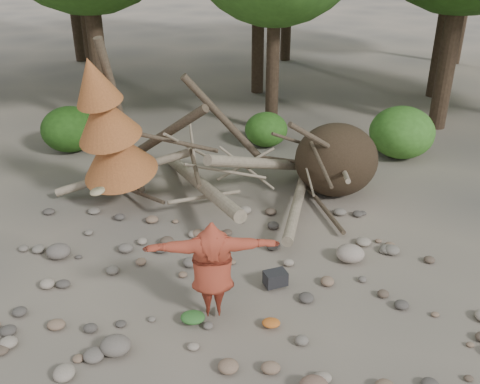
{
  "coord_description": "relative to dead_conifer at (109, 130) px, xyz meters",
  "views": [
    {
      "loc": [
        0.44,
        -8.82,
        6.56
      ],
      "look_at": [
        0.13,
        1.5,
        1.4
      ],
      "focal_mm": 40.0,
      "sensor_mm": 36.0,
      "label": 1
    }
  ],
  "objects": [
    {
      "name": "bush_mid",
      "position": [
        3.92,
        4.43,
        -1.55
      ],
      "size": [
        1.4,
        1.4,
        1.12
      ],
      "primitive_type": "ellipsoid",
      "color": "#30671D",
      "rests_on": "ground"
    },
    {
      "name": "boulder_mid_right",
      "position": [
        5.66,
        -2.35,
        -1.93
      ],
      "size": [
        0.61,
        0.55,
        0.37
      ],
      "primitive_type": "ellipsoid",
      "color": "gray",
      "rests_on": "ground"
    },
    {
      "name": "deadfall_pile",
      "position": [
        5.13,
        0.87,
        -1.16
      ],
      "size": [
        8.55,
        5.24,
        3.3
      ],
      "color": "#332619",
      "rests_on": "ground"
    },
    {
      "name": "boulder_mid_left",
      "position": [
        -0.72,
        -2.42,
        -1.95
      ],
      "size": [
        0.53,
        0.48,
        0.32
      ],
      "primitive_type": "ellipsoid",
      "color": "#5F5750",
      "rests_on": "ground"
    },
    {
      "name": "frisbee_thrower",
      "position": [
        2.82,
        -4.26,
        -1.06
      ],
      "size": [
        3.27,
        0.89,
        2.51
      ],
      "color": "maroon",
      "rests_on": "ground"
    },
    {
      "name": "ground",
      "position": [
        3.12,
        -3.37,
        -2.11
      ],
      "size": [
        120.0,
        120.0,
        0.0
      ],
      "primitive_type": "plane",
      "color": "#514C44",
      "rests_on": "ground"
    },
    {
      "name": "bush_right",
      "position": [
        8.12,
        3.63,
        -1.31
      ],
      "size": [
        2.0,
        2.0,
        1.6
      ],
      "primitive_type": "ellipsoid",
      "color": "#3C7925",
      "rests_on": "ground"
    },
    {
      "name": "cloth_orange",
      "position": [
        3.89,
        -4.58,
        -2.05
      ],
      "size": [
        0.33,
        0.27,
        0.12
      ],
      "primitive_type": "ellipsoid",
      "color": "#B2591E",
      "rests_on": "ground"
    },
    {
      "name": "dead_conifer",
      "position": [
        0.0,
        0.0,
        0.0
      ],
      "size": [
        2.06,
        2.16,
        4.35
      ],
      "color": "#4C3F30",
      "rests_on": "ground"
    },
    {
      "name": "backpack",
      "position": [
        4.0,
        -3.35,
        -1.96
      ],
      "size": [
        0.53,
        0.45,
        0.3
      ],
      "primitive_type": "cube",
      "rotation": [
        0.0,
        0.0,
        0.39
      ],
      "color": "black",
      "rests_on": "ground"
    },
    {
      "name": "cloth_green",
      "position": [
        2.46,
        -4.5,
        -2.03
      ],
      "size": [
        0.45,
        0.38,
        0.17
      ],
      "primitive_type": "ellipsoid",
      "color": "#2C5E25",
      "rests_on": "ground"
    },
    {
      "name": "bush_left",
      "position": [
        -2.38,
        3.83,
        -1.39
      ],
      "size": [
        1.8,
        1.8,
        1.44
      ],
      "primitive_type": "ellipsoid",
      "color": "#245115",
      "rests_on": "ground"
    },
    {
      "name": "boulder_front_left",
      "position": [
        1.23,
        -5.3,
        -1.95
      ],
      "size": [
        0.53,
        0.47,
        0.32
      ],
      "primitive_type": "ellipsoid",
      "color": "#615951",
      "rests_on": "ground"
    }
  ]
}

